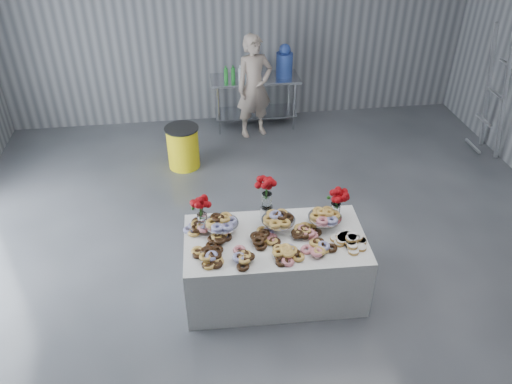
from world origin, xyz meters
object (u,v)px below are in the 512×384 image
at_px(trash_barrel, 183,147).
at_px(stepladder, 496,93).
at_px(person, 254,87).
at_px(water_jug, 284,62).
at_px(prep_table, 255,93).
at_px(display_table, 274,265).

bearing_deg(trash_barrel, stepladder, -2.75).
distance_m(trash_barrel, stepladder, 4.85).
height_order(person, trash_barrel, person).
height_order(water_jug, stepladder, stepladder).
height_order(person, stepladder, stepladder).
distance_m(prep_table, water_jug, 0.73).
distance_m(prep_table, stepladder, 3.82).
bearing_deg(water_jug, person, -150.95).
xyz_separation_m(person, stepladder, (3.56, -1.14, 0.16)).
xyz_separation_m(display_table, stepladder, (3.85, 2.59, 0.65)).
height_order(water_jug, person, person).
relative_size(display_table, water_jug, 3.43).
height_order(display_table, water_jug, water_jug).
bearing_deg(stepladder, display_table, -146.10).
xyz_separation_m(water_jug, person, (-0.55, -0.31, -0.29)).
bearing_deg(trash_barrel, prep_table, 43.61).
bearing_deg(person, stepladder, -34.25).
relative_size(trash_barrel, stepladder, 0.32).
xyz_separation_m(prep_table, person, (-0.05, -0.31, 0.24)).
height_order(prep_table, water_jug, water_jug).
distance_m(water_jug, stepladder, 3.35).
distance_m(water_jug, person, 0.69).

